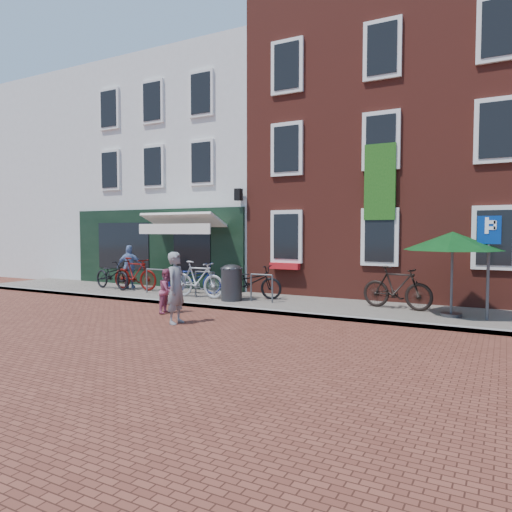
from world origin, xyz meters
The scene contains 17 objects.
ground centered at (0.00, 0.00, 0.00)m, with size 80.00×80.00×0.00m, color brown.
sidewalk centered at (1.00, 1.50, 0.05)m, with size 24.00×3.00×0.10m, color slate.
building_stucco centered at (-5.00, 7.00, 4.50)m, with size 8.00×8.00×9.00m, color silver.
building_brick_mid centered at (2.00, 7.00, 5.00)m, with size 6.00×8.00×10.00m, color maroon.
filler_left centered at (-12.50, 7.00, 4.50)m, with size 7.00×8.00×9.00m, color silver.
litter_bin centered at (-0.43, 1.03, 0.70)m, with size 0.63×0.63×1.16m.
parking_sign centered at (6.43, 1.19, 1.77)m, with size 0.50×0.07×2.43m.
parasol centered at (5.64, 1.30, 2.02)m, with size 2.31×2.31×2.16m.
woman centered at (-0.02, -2.14, 0.84)m, with size 0.62×0.40×1.69m, color gray.
boy centered at (-1.10, -1.13, 0.59)m, with size 0.57×0.45×1.18m, color #A14564.
cafe_person centered at (-5.18, 1.81, 0.88)m, with size 0.92×0.38×1.57m, color #728CBE.
bicycle_0 centered at (-5.63, 1.41, 0.61)m, with size 0.68×1.96×1.03m, color black.
bicycle_1 centered at (-4.74, 1.60, 0.67)m, with size 0.54×1.90×1.14m, color #550906.
bicycle_2 centered at (-2.35, 1.83, 0.61)m, with size 0.68×1.96×1.03m, color navy.
bicycle_3 centered at (-1.68, 1.09, 0.67)m, with size 0.54×1.90×1.14m, color #959497.
bicycle_4 centered at (-0.13, 1.73, 0.61)m, with size 0.68×1.96×1.03m, color black.
bicycle_5 centered at (4.25, 1.79, 0.67)m, with size 0.54×1.90×1.14m, color black.
Camera 1 is at (6.78, -10.90, 2.17)m, focal length 32.90 mm.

